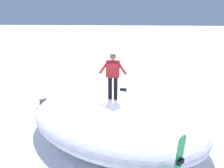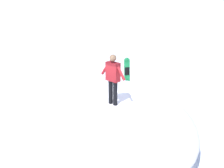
% 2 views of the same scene
% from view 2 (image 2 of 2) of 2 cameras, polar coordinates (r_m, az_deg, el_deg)
% --- Properties ---
extents(ground, '(240.00, 240.00, 0.00)m').
position_cam_2_polar(ground, '(9.40, 0.19, -9.67)').
color(ground, white).
extents(snow_mound, '(8.15, 8.38, 1.21)m').
position_cam_2_polar(snow_mound, '(8.90, 1.25, -7.08)').
color(snow_mound, white).
rests_on(snow_mound, ground).
extents(snowboarder_standing, '(0.25, 1.00, 1.63)m').
position_cam_2_polar(snowboarder_standing, '(8.01, 0.21, 1.65)').
color(snowboarder_standing, black).
rests_on(snowboarder_standing, snow_mound).
extents(snowboard_primary_upright, '(0.33, 0.31, 1.69)m').
position_cam_2_polar(snowboard_primary_upright, '(12.17, 3.32, 2.02)').
color(snowboard_primary_upright, '#1E8C47').
rests_on(snowboard_primary_upright, ground).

